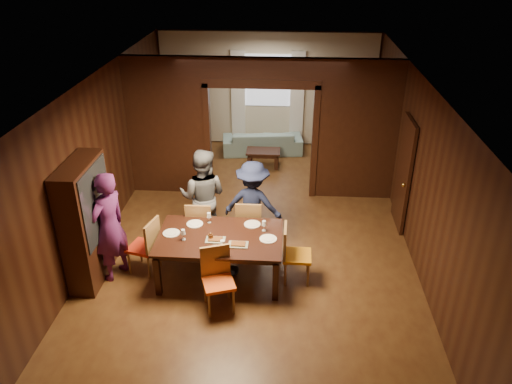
# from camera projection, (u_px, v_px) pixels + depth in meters

# --- Properties ---
(floor) EXTENTS (9.00, 9.00, 0.00)m
(floor) POSITION_uv_depth(u_px,v_px,m) (256.00, 232.00, 9.38)
(floor) COLOR #4C2915
(floor) RESTS_ON ground
(ceiling) EXTENTS (5.50, 9.00, 0.02)m
(ceiling) POSITION_uv_depth(u_px,v_px,m) (256.00, 79.00, 8.04)
(ceiling) COLOR silver
(ceiling) RESTS_ON room_walls
(room_walls) EXTENTS (5.52, 9.01, 2.90)m
(room_walls) POSITION_uv_depth(u_px,v_px,m) (262.00, 122.00, 10.35)
(room_walls) COLOR black
(room_walls) RESTS_ON floor
(person_purple) EXTENTS (0.68, 0.79, 1.84)m
(person_purple) POSITION_uv_depth(u_px,v_px,m) (109.00, 227.00, 7.78)
(person_purple) COLOR #5C1F5B
(person_purple) RESTS_ON floor
(person_grey) EXTENTS (0.92, 0.75, 1.77)m
(person_grey) POSITION_uv_depth(u_px,v_px,m) (203.00, 197.00, 8.73)
(person_grey) COLOR #515358
(person_grey) RESTS_ON floor
(person_navy) EXTENTS (1.12, 0.77, 1.60)m
(person_navy) POSITION_uv_depth(u_px,v_px,m) (253.00, 204.00, 8.67)
(person_navy) COLOR #171D3A
(person_navy) RESTS_ON floor
(sofa) EXTENTS (2.07, 1.01, 0.58)m
(sofa) POSITION_uv_depth(u_px,v_px,m) (262.00, 141.00, 12.66)
(sofa) COLOR #7DA1A3
(sofa) RESTS_ON floor
(serving_bowl) EXTENTS (0.28, 0.28, 0.07)m
(serving_bowl) POSITION_uv_depth(u_px,v_px,m) (229.00, 233.00, 7.86)
(serving_bowl) COLOR black
(serving_bowl) RESTS_ON dining_table
(dining_table) EXTENTS (1.96, 1.22, 0.76)m
(dining_table) POSITION_uv_depth(u_px,v_px,m) (221.00, 256.00, 8.00)
(dining_table) COLOR black
(dining_table) RESTS_ON floor
(coffee_table) EXTENTS (0.80, 0.50, 0.40)m
(coffee_table) POSITION_uv_depth(u_px,v_px,m) (263.00, 158.00, 11.93)
(coffee_table) COLOR black
(coffee_table) RESTS_ON floor
(chair_left) EXTENTS (0.54, 0.54, 0.97)m
(chair_left) POSITION_uv_depth(u_px,v_px,m) (143.00, 245.00, 8.09)
(chair_left) COLOR red
(chair_left) RESTS_ON floor
(chair_right) EXTENTS (0.45, 0.45, 0.97)m
(chair_right) POSITION_uv_depth(u_px,v_px,m) (297.00, 254.00, 7.88)
(chair_right) COLOR orange
(chair_right) RESTS_ON floor
(chair_far_l) EXTENTS (0.44, 0.44, 0.97)m
(chair_far_l) POSITION_uv_depth(u_px,v_px,m) (201.00, 224.00, 8.67)
(chair_far_l) COLOR #C25612
(chair_far_l) RESTS_ON floor
(chair_far_r) EXTENTS (0.44, 0.44, 0.97)m
(chair_far_r) POSITION_uv_depth(u_px,v_px,m) (249.00, 223.00, 8.71)
(chair_far_r) COLOR #C66B12
(chair_far_r) RESTS_ON floor
(chair_near) EXTENTS (0.56, 0.56, 0.97)m
(chair_near) POSITION_uv_depth(u_px,v_px,m) (218.00, 281.00, 7.26)
(chair_near) COLOR #EC5416
(chair_near) RESTS_ON floor
(hutch) EXTENTS (0.40, 1.20, 2.00)m
(hutch) POSITION_uv_depth(u_px,v_px,m) (87.00, 222.00, 7.74)
(hutch) COLOR black
(hutch) RESTS_ON floor
(door_right) EXTENTS (0.06, 0.90, 2.10)m
(door_right) POSITION_uv_depth(u_px,v_px,m) (404.00, 174.00, 9.17)
(door_right) COLOR black
(door_right) RESTS_ON floor
(window_far) EXTENTS (1.20, 0.03, 1.30)m
(window_far) POSITION_uv_depth(u_px,v_px,m) (268.00, 80.00, 12.52)
(window_far) COLOR silver
(window_far) RESTS_ON back_wall
(curtain_left) EXTENTS (0.35, 0.06, 2.40)m
(curtain_left) POSITION_uv_depth(u_px,v_px,m) (238.00, 98.00, 12.74)
(curtain_left) COLOR white
(curtain_left) RESTS_ON back_wall
(curtain_right) EXTENTS (0.35, 0.06, 2.40)m
(curtain_right) POSITION_uv_depth(u_px,v_px,m) (297.00, 99.00, 12.65)
(curtain_right) COLOR white
(curtain_right) RESTS_ON back_wall
(plate_left) EXTENTS (0.27, 0.27, 0.01)m
(plate_left) POSITION_uv_depth(u_px,v_px,m) (171.00, 233.00, 7.90)
(plate_left) COLOR silver
(plate_left) RESTS_ON dining_table
(plate_far_l) EXTENTS (0.27, 0.27, 0.01)m
(plate_far_l) POSITION_uv_depth(u_px,v_px,m) (195.00, 224.00, 8.15)
(plate_far_l) COLOR white
(plate_far_l) RESTS_ON dining_table
(plate_far_r) EXTENTS (0.27, 0.27, 0.01)m
(plate_far_r) POSITION_uv_depth(u_px,v_px,m) (252.00, 224.00, 8.14)
(plate_far_r) COLOR silver
(plate_far_r) RESTS_ON dining_table
(plate_right) EXTENTS (0.27, 0.27, 0.01)m
(plate_right) POSITION_uv_depth(u_px,v_px,m) (268.00, 239.00, 7.75)
(plate_right) COLOR white
(plate_right) RESTS_ON dining_table
(plate_near) EXTENTS (0.27, 0.27, 0.01)m
(plate_near) POSITION_uv_depth(u_px,v_px,m) (216.00, 250.00, 7.48)
(plate_near) COLOR white
(plate_near) RESTS_ON dining_table
(platter_a) EXTENTS (0.30, 0.20, 0.04)m
(platter_a) POSITION_uv_depth(u_px,v_px,m) (215.00, 239.00, 7.72)
(platter_a) COLOR gray
(platter_a) RESTS_ON dining_table
(platter_b) EXTENTS (0.30, 0.20, 0.04)m
(platter_b) POSITION_uv_depth(u_px,v_px,m) (238.00, 244.00, 7.60)
(platter_b) COLOR gray
(platter_b) RESTS_ON dining_table
(wineglass_left) EXTENTS (0.08, 0.08, 0.18)m
(wineglass_left) POSITION_uv_depth(u_px,v_px,m) (183.00, 235.00, 7.70)
(wineglass_left) COLOR white
(wineglass_left) RESTS_ON dining_table
(wineglass_far) EXTENTS (0.08, 0.08, 0.18)m
(wineglass_far) POSITION_uv_depth(u_px,v_px,m) (209.00, 218.00, 8.16)
(wineglass_far) COLOR white
(wineglass_far) RESTS_ON dining_table
(wineglass_right) EXTENTS (0.08, 0.08, 0.18)m
(wineglass_right) POSITION_uv_depth(u_px,v_px,m) (264.00, 226.00, 7.93)
(wineglass_right) COLOR white
(wineglass_right) RESTS_ON dining_table
(tumbler) EXTENTS (0.07, 0.07, 0.14)m
(tumbler) POSITION_uv_depth(u_px,v_px,m) (223.00, 244.00, 7.50)
(tumbler) COLOR white
(tumbler) RESTS_ON dining_table
(condiment_jar) EXTENTS (0.08, 0.08, 0.11)m
(condiment_jar) POSITION_uv_depth(u_px,v_px,m) (211.00, 236.00, 7.73)
(condiment_jar) COLOR #452310
(condiment_jar) RESTS_ON dining_table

